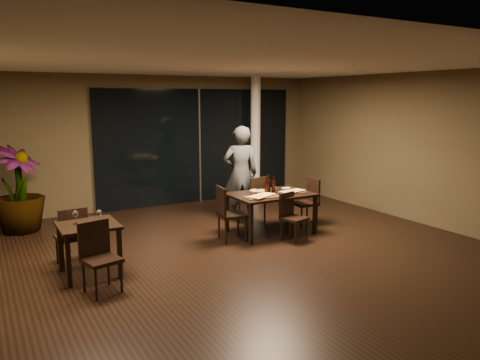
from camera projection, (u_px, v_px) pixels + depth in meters
name	position (u px, v px, depth m)	size (l,w,h in m)	color
ground	(246.00, 253.00, 7.60)	(8.00, 8.00, 0.00)	black
wall_back	(158.00, 141.00, 10.81)	(8.00, 0.10, 3.00)	#473D26
wall_right	(422.00, 148.00, 9.30)	(0.10, 8.00, 3.00)	#473D26
ceiling	(246.00, 62.00, 7.07)	(8.00, 8.00, 0.04)	silver
window_panel	(199.00, 146.00, 11.24)	(5.00, 0.06, 2.70)	black
column	(255.00, 138.00, 11.63)	(0.24, 0.24, 3.00)	white
main_table	(271.00, 197.00, 8.65)	(1.50, 1.00, 0.75)	black
side_table	(88.00, 232.00, 6.58)	(0.80, 0.80, 0.75)	black
chair_main_far	(255.00, 198.00, 9.27)	(0.53, 0.53, 0.96)	black
chair_main_near	(291.00, 214.00, 8.26)	(0.48, 0.48, 0.84)	black
chair_main_left	(227.00, 211.00, 8.17)	(0.51, 0.51, 0.98)	black
chair_main_right	(308.00, 199.00, 9.23)	(0.46, 0.46, 0.93)	black
chair_side_far	(72.00, 234.00, 6.94)	(0.45, 0.45, 0.90)	black
chair_side_near	(98.00, 253.00, 6.05)	(0.51, 0.51, 0.92)	black
diner	(241.00, 174.00, 9.53)	(0.66, 0.44, 1.94)	#323537
potted_plant	(19.00, 189.00, 8.70)	(0.89, 0.89, 1.62)	#20501A
pizza_board_left	(262.00, 197.00, 8.30)	(0.61, 0.31, 0.01)	#442B15
pizza_board_right	(293.00, 192.00, 8.70)	(0.52, 0.26, 0.01)	#3F2614
oblong_pizza_left	(262.00, 196.00, 8.30)	(0.52, 0.24, 0.02)	maroon
oblong_pizza_right	(293.00, 191.00, 8.70)	(0.48, 0.22, 0.02)	maroon
round_pizza	(257.00, 191.00, 8.83)	(0.27, 0.27, 0.01)	#C63D16
bottle_a	(267.00, 185.00, 8.59)	(0.07, 0.07, 0.33)	black
bottle_b	(274.00, 185.00, 8.67)	(0.07, 0.07, 0.31)	black
bottle_c	(268.00, 183.00, 8.69)	(0.08, 0.08, 0.34)	black
tumbler_left	(258.00, 191.00, 8.59)	(0.08, 0.08, 0.09)	white
tumbler_right	(276.00, 189.00, 8.85)	(0.07, 0.07, 0.09)	white
napkin_near	(298.00, 191.00, 8.85)	(0.18, 0.10, 0.01)	white
napkin_far	(287.00, 188.00, 9.11)	(0.18, 0.10, 0.01)	silver
wine_glass_a	(76.00, 218.00, 6.53)	(0.08, 0.08, 0.18)	white
wine_glass_b	(99.00, 217.00, 6.60)	(0.08, 0.08, 0.18)	white
side_napkin	(92.00, 226.00, 6.43)	(0.18, 0.11, 0.01)	white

